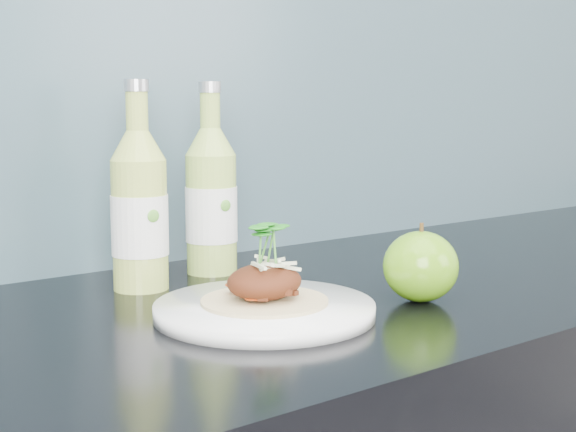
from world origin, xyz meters
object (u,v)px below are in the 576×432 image
dinner_plate (265,310)px  cider_bottle_right (211,201)px  green_apple (421,266)px  cider_bottle_left (139,211)px

dinner_plate → cider_bottle_right: size_ratio=1.10×
green_apple → cider_bottle_right: (-0.11, 0.29, 0.06)m
dinner_plate → cider_bottle_right: (0.08, 0.24, 0.09)m
green_apple → dinner_plate: bearing=163.0°
green_apple → cider_bottle_left: cider_bottle_left is taller
cider_bottle_right → cider_bottle_left: bearing=-175.9°
cider_bottle_left → cider_bottle_right: 0.13m
dinner_plate → cider_bottle_left: cider_bottle_left is taller
green_apple → cider_bottle_left: bearing=131.4°
dinner_plate → cider_bottle_left: 0.23m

